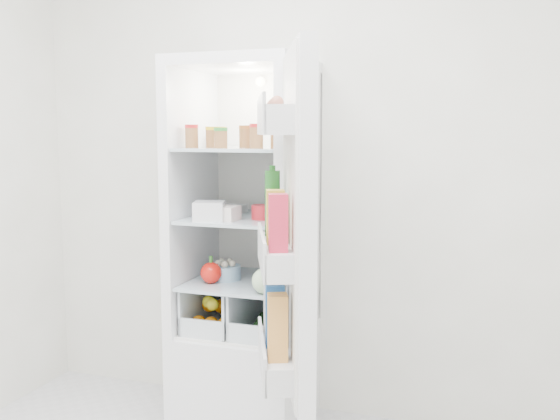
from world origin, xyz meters
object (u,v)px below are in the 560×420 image
at_px(fridge_door, 291,231).
at_px(mushroom_bowl, 225,272).
at_px(refrigerator, 249,293).
at_px(red_cabbage, 281,261).

bearing_deg(fridge_door, mushroom_bowl, 20.77).
bearing_deg(refrigerator, mushroom_bowl, -136.56).
relative_size(mushroom_bowl, fridge_door, 0.11).
distance_m(red_cabbage, mushroom_bowl, 0.28).
height_order(refrigerator, mushroom_bowl, refrigerator).
bearing_deg(red_cabbage, refrigerator, -165.01).
bearing_deg(mushroom_bowl, fridge_door, -46.27).
distance_m(refrigerator, red_cabbage, 0.23).
relative_size(red_cabbage, mushroom_bowl, 1.14).
height_order(red_cabbage, mushroom_bowl, red_cabbage).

